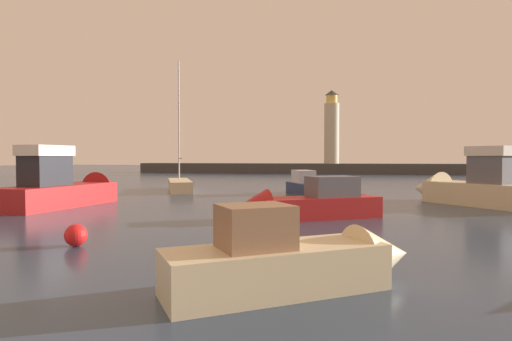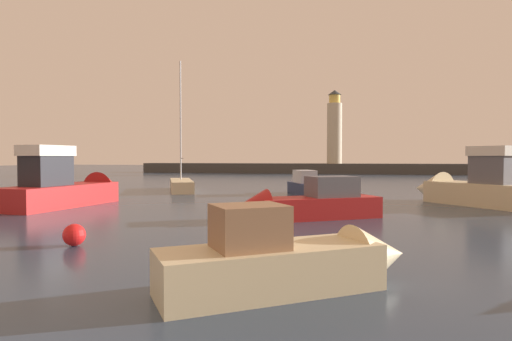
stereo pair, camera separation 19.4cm
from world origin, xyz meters
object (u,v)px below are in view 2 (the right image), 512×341
(mooring_buoy, at_px, (74,235))
(motorboat_2, at_px, (74,188))
(lighthouse, at_px, (334,129))
(motorboat_3, at_px, (302,204))
(sailboat_moored, at_px, (181,185))
(motorboat_0, at_px, (300,260))
(motorboat_1, at_px, (471,187))
(motorboat_4, at_px, (311,187))

(mooring_buoy, bearing_deg, motorboat_2, 124.41)
(lighthouse, relative_size, mooring_buoy, 18.12)
(motorboat_3, bearing_deg, sailboat_moored, 128.43)
(lighthouse, relative_size, sailboat_moored, 1.16)
(motorboat_0, bearing_deg, motorboat_3, 95.15)
(motorboat_1, xyz_separation_m, motorboat_3, (-9.27, -8.08, -0.35))
(motorboat_0, relative_size, motorboat_2, 0.62)
(lighthouse, xyz_separation_m, motorboat_2, (-14.08, -53.30, -6.76))
(motorboat_0, xyz_separation_m, motorboat_2, (-14.77, 13.68, 0.39))
(mooring_buoy, bearing_deg, lighthouse, 83.96)
(motorboat_0, relative_size, motorboat_3, 0.82)
(motorboat_3, xyz_separation_m, motorboat_4, (-0.53, 12.22, -0.04))
(motorboat_1, height_order, mooring_buoy, motorboat_1)
(motorboat_1, distance_m, motorboat_4, 10.65)
(motorboat_2, bearing_deg, sailboat_moored, 78.27)
(motorboat_0, distance_m, motorboat_4, 22.73)
(motorboat_2, xyz_separation_m, mooring_buoy, (7.31, -10.67, -0.65))
(lighthouse, height_order, motorboat_2, lighthouse)
(sailboat_moored, relative_size, mooring_buoy, 15.66)
(motorboat_1, distance_m, mooring_buoy, 22.16)
(lighthouse, xyz_separation_m, motorboat_4, (-0.78, -44.30, -7.14))
(motorboat_2, bearing_deg, motorboat_3, -13.11)
(motorboat_3, bearing_deg, motorboat_4, 92.49)
(motorboat_1, relative_size, mooring_buoy, 11.80)
(motorboat_0, distance_m, sailboat_moored, 27.87)
(lighthouse, relative_size, motorboat_0, 2.24)
(motorboat_3, bearing_deg, motorboat_0, -84.85)
(motorboat_0, bearing_deg, motorboat_1, 65.82)
(motorboat_3, relative_size, mooring_buoy, 9.93)
(sailboat_moored, bearing_deg, motorboat_4, -11.65)
(motorboat_2, bearing_deg, motorboat_4, 34.10)
(lighthouse, distance_m, motorboat_4, 44.88)
(lighthouse, relative_size, motorboat_4, 1.92)
(mooring_buoy, bearing_deg, sailboat_moored, 102.77)
(lighthouse, bearing_deg, sailboat_moored, -105.60)
(motorboat_4, bearing_deg, lighthouse, 88.99)
(motorboat_0, height_order, motorboat_1, motorboat_1)
(motorboat_4, bearing_deg, motorboat_3, -87.51)
(motorboat_1, xyz_separation_m, motorboat_2, (-23.10, -4.86, -0.02))
(motorboat_3, xyz_separation_m, sailboat_moored, (-11.49, 14.48, -0.13))
(lighthouse, height_order, sailboat_moored, lighthouse)
(motorboat_0, relative_size, mooring_buoy, 8.10)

